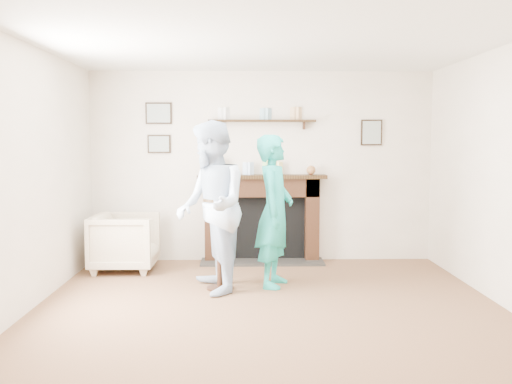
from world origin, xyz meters
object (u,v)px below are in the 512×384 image
at_px(man, 212,292).
at_px(woman, 274,285).
at_px(armchair, 126,270).
at_px(pedestal_table, 220,225).

bearing_deg(man, woman, 96.44).
xyz_separation_m(armchair, woman, (1.79, -0.77, 0.00)).
distance_m(armchair, man, 1.52).
distance_m(armchair, woman, 1.95).
bearing_deg(man, armchair, -146.99).
distance_m(man, pedestal_table, 0.71).
bearing_deg(man, pedestal_table, 130.61).
height_order(armchair, woman, woman).
height_order(man, woman, man).
bearing_deg(pedestal_table, man, -125.13).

